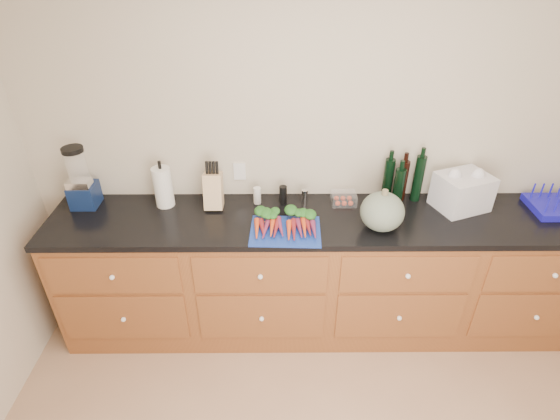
{
  "coord_description": "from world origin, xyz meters",
  "views": [
    {
      "loc": [
        -0.34,
        -1.04,
        2.49
      ],
      "look_at": [
        -0.33,
        1.2,
        1.06
      ],
      "focal_mm": 28.0,
      "sensor_mm": 36.0,
      "label": 1
    }
  ],
  "objects_px": {
    "paper_towel": "(163,187)",
    "cutting_board": "(285,231)",
    "carrots": "(285,224)",
    "dish_rack": "(560,205)",
    "knife_block": "(213,191)",
    "tomato_box": "(344,198)",
    "squash": "(382,212)",
    "blender_appliance": "(81,181)"
  },
  "relations": [
    {
      "from": "carrots",
      "to": "tomato_box",
      "type": "relative_size",
      "value": 2.35
    },
    {
      "from": "squash",
      "to": "dish_rack",
      "type": "height_order",
      "value": "squash"
    },
    {
      "from": "blender_appliance",
      "to": "knife_block",
      "type": "bearing_deg",
      "value": -1.18
    },
    {
      "from": "cutting_board",
      "to": "squash",
      "type": "distance_m",
      "value": 0.6
    },
    {
      "from": "paper_towel",
      "to": "dish_rack",
      "type": "distance_m",
      "value": 2.6
    },
    {
      "from": "paper_towel",
      "to": "knife_block",
      "type": "relative_size",
      "value": 1.15
    },
    {
      "from": "knife_block",
      "to": "tomato_box",
      "type": "height_order",
      "value": "knife_block"
    },
    {
      "from": "tomato_box",
      "to": "squash",
      "type": "bearing_deg",
      "value": -57.21
    },
    {
      "from": "tomato_box",
      "to": "dish_rack",
      "type": "distance_m",
      "value": 1.41
    },
    {
      "from": "knife_block",
      "to": "dish_rack",
      "type": "bearing_deg",
      "value": -1.51
    },
    {
      "from": "paper_towel",
      "to": "cutting_board",
      "type": "bearing_deg",
      "value": -21.86
    },
    {
      "from": "blender_appliance",
      "to": "knife_block",
      "type": "distance_m",
      "value": 0.86
    },
    {
      "from": "cutting_board",
      "to": "blender_appliance",
      "type": "relative_size",
      "value": 1.02
    },
    {
      "from": "cutting_board",
      "to": "tomato_box",
      "type": "xyz_separation_m",
      "value": [
        0.4,
        0.33,
        0.03
      ]
    },
    {
      "from": "tomato_box",
      "to": "paper_towel",
      "type": "bearing_deg",
      "value": -179.52
    },
    {
      "from": "cutting_board",
      "to": "knife_block",
      "type": "xyz_separation_m",
      "value": [
        -0.47,
        0.3,
        0.11
      ]
    },
    {
      "from": "carrots",
      "to": "paper_towel",
      "type": "bearing_deg",
      "value": 160.48
    },
    {
      "from": "cutting_board",
      "to": "dish_rack",
      "type": "height_order",
      "value": "dish_rack"
    },
    {
      "from": "carrots",
      "to": "paper_towel",
      "type": "distance_m",
      "value": 0.85
    },
    {
      "from": "carrots",
      "to": "dish_rack",
      "type": "bearing_deg",
      "value": 6.42
    },
    {
      "from": "carrots",
      "to": "dish_rack",
      "type": "distance_m",
      "value": 1.82
    },
    {
      "from": "blender_appliance",
      "to": "paper_towel",
      "type": "xyz_separation_m",
      "value": [
        0.53,
        0.0,
        -0.05
      ]
    },
    {
      "from": "paper_towel",
      "to": "knife_block",
      "type": "distance_m",
      "value": 0.33
    },
    {
      "from": "carrots",
      "to": "blender_appliance",
      "type": "relative_size",
      "value": 0.92
    },
    {
      "from": "blender_appliance",
      "to": "dish_rack",
      "type": "height_order",
      "value": "blender_appliance"
    },
    {
      "from": "squash",
      "to": "tomato_box",
      "type": "distance_m",
      "value": 0.36
    },
    {
      "from": "squash",
      "to": "cutting_board",
      "type": "bearing_deg",
      "value": -176.37
    },
    {
      "from": "carrots",
      "to": "knife_block",
      "type": "height_order",
      "value": "knife_block"
    },
    {
      "from": "squash",
      "to": "paper_towel",
      "type": "height_order",
      "value": "paper_towel"
    },
    {
      "from": "knife_block",
      "to": "dish_rack",
      "type": "xyz_separation_m",
      "value": [
        2.27,
        -0.06,
        -0.08
      ]
    },
    {
      "from": "dish_rack",
      "to": "tomato_box",
      "type": "bearing_deg",
      "value": 176.34
    },
    {
      "from": "squash",
      "to": "tomato_box",
      "type": "relative_size",
      "value": 1.63
    },
    {
      "from": "carrots",
      "to": "tomato_box",
      "type": "bearing_deg",
      "value": 36.34
    },
    {
      "from": "carrots",
      "to": "dish_rack",
      "type": "relative_size",
      "value": 1.05
    },
    {
      "from": "knife_block",
      "to": "dish_rack",
      "type": "distance_m",
      "value": 2.27
    },
    {
      "from": "knife_block",
      "to": "dish_rack",
      "type": "relative_size",
      "value": 0.65
    },
    {
      "from": "cutting_board",
      "to": "paper_towel",
      "type": "bearing_deg",
      "value": 158.14
    },
    {
      "from": "cutting_board",
      "to": "dish_rack",
      "type": "bearing_deg",
      "value": 7.58
    },
    {
      "from": "paper_towel",
      "to": "tomato_box",
      "type": "xyz_separation_m",
      "value": [
        1.2,
        0.01,
        -0.1
      ]
    },
    {
      "from": "squash",
      "to": "carrots",
      "type": "bearing_deg",
      "value": -180.0
    },
    {
      "from": "cutting_board",
      "to": "dish_rack",
      "type": "relative_size",
      "value": 1.16
    },
    {
      "from": "squash",
      "to": "paper_towel",
      "type": "bearing_deg",
      "value": 168.45
    }
  ]
}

